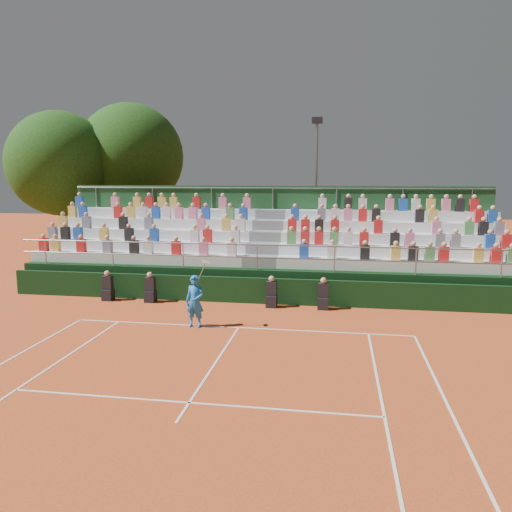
% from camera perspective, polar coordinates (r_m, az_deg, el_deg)
% --- Properties ---
extents(ground, '(90.00, 90.00, 0.00)m').
position_cam_1_polar(ground, '(16.28, -2.00, -8.20)').
color(ground, '#C64D21').
rests_on(ground, ground).
extents(courtside_wall, '(20.00, 0.15, 1.00)m').
position_cam_1_polar(courtside_wall, '(19.20, -0.14, -3.97)').
color(courtside_wall, black).
rests_on(courtside_wall, ground).
extents(line_officials, '(8.82, 0.40, 1.19)m').
position_cam_1_polar(line_officials, '(19.10, -5.20, -4.15)').
color(line_officials, black).
rests_on(line_officials, ground).
extents(grandstand, '(20.00, 5.20, 4.40)m').
position_cam_1_polar(grandstand, '(22.22, 1.24, -0.63)').
color(grandstand, black).
rests_on(grandstand, ground).
extents(tennis_player, '(0.86, 0.48, 2.22)m').
position_cam_1_polar(tennis_player, '(16.26, -6.98, -5.15)').
color(tennis_player, blue).
rests_on(tennis_player, ground).
extents(tree_west, '(5.86, 5.86, 8.48)m').
position_cam_1_polar(tree_west, '(30.74, -21.49, 9.76)').
color(tree_west, '#382314').
rests_on(tree_west, ground).
extents(tree_east, '(6.30, 6.30, 9.17)m').
position_cam_1_polar(tree_east, '(31.50, -14.14, 10.93)').
color(tree_east, '#382314').
rests_on(tree_east, ground).
extents(floodlight_mast, '(0.60, 0.25, 8.10)m').
position_cam_1_polar(floodlight_mast, '(28.72, 6.89, 8.78)').
color(floodlight_mast, gray).
rests_on(floodlight_mast, ground).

